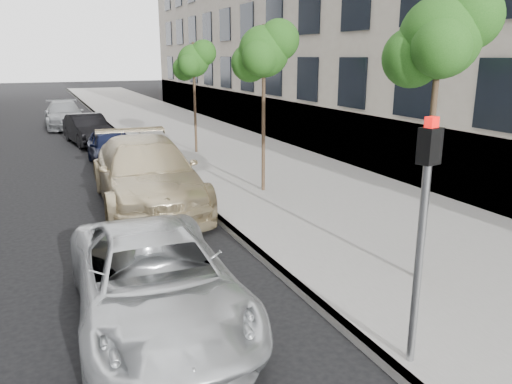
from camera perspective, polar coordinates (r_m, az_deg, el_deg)
ground at (r=6.64m, az=4.74°, el=-20.61°), size 160.00×160.00×0.00m
sidewalk at (r=29.77m, az=-10.25°, el=7.67°), size 6.40×72.00×0.14m
curb at (r=29.20m, az=-16.26°, el=7.16°), size 0.15×72.00×0.14m
tree_near at (r=8.53m, az=20.41°, el=16.16°), size 1.63×1.43×4.82m
tree_mid at (r=13.98m, az=0.99°, el=15.75°), size 1.72×1.52×4.71m
tree_far at (r=20.07m, az=-7.08°, el=14.65°), size 1.61×1.41×4.36m
signal_pole at (r=6.18m, az=18.56°, el=-2.56°), size 0.28×0.23×3.09m
minivan at (r=7.64m, az=-11.46°, el=-9.85°), size 2.48×4.99×1.36m
suv at (r=13.49m, az=-12.41°, el=2.08°), size 2.77×6.23×1.78m
sedan_blue at (r=18.98m, az=-16.13°, el=4.93°), size 1.66×3.98×1.35m
sedan_black at (r=24.06m, az=-18.67°, el=6.81°), size 1.99×4.25×1.35m
sedan_rear at (r=30.09m, az=-21.05°, el=8.24°), size 2.06×5.00×1.45m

